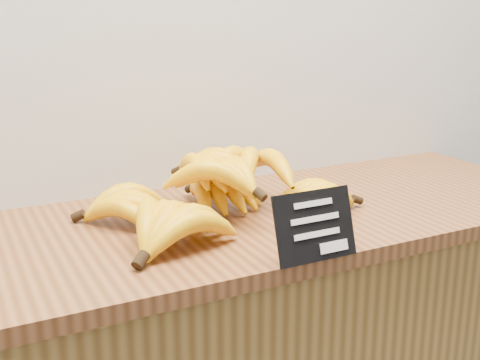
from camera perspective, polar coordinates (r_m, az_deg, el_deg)
name	(u,v)px	position (r m, az deg, el deg)	size (l,w,h in m)	color
counter_top	(229,223)	(1.23, -1.05, -4.14)	(1.58, 0.54, 0.03)	brown
chalkboard_sign	(315,226)	(1.01, 7.13, -4.34)	(0.15, 0.01, 0.12)	black
banana_pile	(216,191)	(1.20, -2.29, -1.05)	(0.57, 0.37, 0.13)	#F0B709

